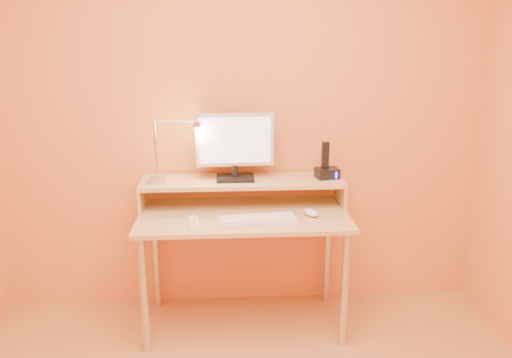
{
  "coord_description": "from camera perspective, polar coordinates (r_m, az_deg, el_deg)",
  "views": [
    {
      "loc": [
        -0.09,
        -1.58,
        1.74
      ],
      "look_at": [
        0.07,
        1.13,
        0.94
      ],
      "focal_mm": 35.99,
      "sensor_mm": 36.0,
      "label": 1
    }
  ],
  "objects": [
    {
      "name": "desk_leg_fl",
      "position": [
        2.91,
        -12.31,
        -12.59
      ],
      "size": [
        0.04,
        0.04,
        0.69
      ],
      "primitive_type": "cylinder",
      "color": "silver",
      "rests_on": "floor"
    },
    {
      "name": "lamp_bulb",
      "position": [
        2.94,
        -6.56,
        5.79
      ],
      "size": [
        0.03,
        0.03,
        0.0
      ],
      "primitive_type": "cylinder",
      "color": "#FFEAC6",
      "rests_on": "lamp_head"
    },
    {
      "name": "mouse",
      "position": [
        2.92,
        6.12,
        -3.71
      ],
      "size": [
        0.1,
        0.13,
        0.04
      ],
      "primitive_type": "ellipsoid",
      "rotation": [
        0.0,
        0.0,
        0.35
      ],
      "color": "silver",
      "rests_on": "desk_lower"
    },
    {
      "name": "lamp_head",
      "position": [
        2.94,
        -6.57,
        6.09
      ],
      "size": [
        0.04,
        0.04,
        0.03
      ],
      "primitive_type": "cylinder",
      "color": "silver",
      "rests_on": "lamp_arm"
    },
    {
      "name": "phone_led",
      "position": [
        3.05,
        8.92,
        0.42
      ],
      "size": [
        0.01,
        0.0,
        0.04
      ],
      "primitive_type": "cube",
      "color": "#2127F9",
      "rests_on": "phone_dock"
    },
    {
      "name": "monitor_neck",
      "position": [
        3.03,
        -2.32,
        0.92
      ],
      "size": [
        0.04,
        0.04,
        0.07
      ],
      "primitive_type": "cylinder",
      "color": "black",
      "rests_on": "monitor_foot"
    },
    {
      "name": "desk_lower",
      "position": [
        2.95,
        -1.39,
        -4.07
      ],
      "size": [
        1.2,
        0.6,
        0.02
      ],
      "primitive_type": "cube",
      "color": "tan",
      "rests_on": "floor"
    },
    {
      "name": "desk_leg_fr",
      "position": [
        2.95,
        9.84,
        -12.07
      ],
      "size": [
        0.04,
        0.04,
        0.69
      ],
      "primitive_type": "cylinder",
      "color": "silver",
      "rests_on": "floor"
    },
    {
      "name": "monitor_back",
      "position": [
        3.01,
        -2.38,
        4.48
      ],
      "size": [
        0.41,
        0.03,
        0.26
      ],
      "primitive_type": "cube",
      "rotation": [
        0.0,
        0.0,
        0.05
      ],
      "color": "black",
      "rests_on": "monitor_panel"
    },
    {
      "name": "lamp_base",
      "position": [
        3.03,
        -10.9,
        -0.12
      ],
      "size": [
        0.1,
        0.1,
        0.02
      ],
      "primitive_type": "cylinder",
      "color": "silver",
      "rests_on": "desk_shelf"
    },
    {
      "name": "phone_handset",
      "position": [
        3.06,
        7.71,
        2.64
      ],
      "size": [
        0.04,
        0.03,
        0.16
      ],
      "primitive_type": "cube",
      "rotation": [
        0.0,
        0.0,
        0.19
      ],
      "color": "black",
      "rests_on": "phone_dock"
    },
    {
      "name": "lamp_arm",
      "position": [
        2.94,
        -8.93,
        6.32
      ],
      "size": [
        0.24,
        0.01,
        0.01
      ],
      "primitive_type": "cylinder",
      "rotation": [
        0.0,
        1.57,
        0.0
      ],
      "color": "silver",
      "rests_on": "lamp_post"
    },
    {
      "name": "monitor_foot",
      "position": [
        3.04,
        -2.31,
        0.12
      ],
      "size": [
        0.22,
        0.16,
        0.02
      ],
      "primitive_type": "cube",
      "color": "black",
      "rests_on": "desk_shelf"
    },
    {
      "name": "monitor_panel",
      "position": [
        2.99,
        -2.37,
        4.39
      ],
      "size": [
        0.46,
        0.06,
        0.31
      ],
      "primitive_type": "cube",
      "rotation": [
        0.0,
        0.0,
        0.05
      ],
      "color": "silver",
      "rests_on": "monitor_neck"
    },
    {
      "name": "wall_back",
      "position": [
        3.12,
        -1.68,
        7.38
      ],
      "size": [
        3.0,
        0.04,
        2.5
      ],
      "primitive_type": "cube",
      "color": "#E98747",
      "rests_on": "floor"
    },
    {
      "name": "shelf_riser_left",
      "position": [
        3.11,
        -12.47,
        -1.85
      ],
      "size": [
        0.02,
        0.3,
        0.14
      ],
      "primitive_type": "cube",
      "color": "tan",
      "rests_on": "desk_lower"
    },
    {
      "name": "phone_dock",
      "position": [
        3.09,
        7.9,
        0.66
      ],
      "size": [
        0.15,
        0.12,
        0.06
      ],
      "primitive_type": "cube",
      "rotation": [
        0.0,
        0.0,
        0.19
      ],
      "color": "black",
      "rests_on": "desk_shelf"
    },
    {
      "name": "desk_leg_bl",
      "position": [
        3.35,
        -11.05,
        -8.46
      ],
      "size": [
        0.04,
        0.04,
        0.69
      ],
      "primitive_type": "cylinder",
      "color": "silver",
      "rests_on": "floor"
    },
    {
      "name": "monitor_screen",
      "position": [
        2.97,
        -2.36,
        4.31
      ],
      "size": [
        0.41,
        0.02,
        0.27
      ],
      "primitive_type": "cube",
      "rotation": [
        0.0,
        0.0,
        0.05
      ],
      "color": "silver",
      "rests_on": "monitor_panel"
    },
    {
      "name": "shelf_riser_right",
      "position": [
        3.14,
        9.33,
        -1.46
      ],
      "size": [
        0.02,
        0.3,
        0.14
      ],
      "primitive_type": "cube",
      "color": "tan",
      "rests_on": "desk_lower"
    },
    {
      "name": "keyboard",
      "position": [
        2.81,
        0.26,
        -4.65
      ],
      "size": [
        0.43,
        0.17,
        0.02
      ],
      "primitive_type": "cube",
      "rotation": [
        0.0,
        0.0,
        0.1
      ],
      "color": "silver",
      "rests_on": "desk_lower"
    },
    {
      "name": "desk_shelf",
      "position": [
        3.04,
        -1.52,
        -0.25
      ],
      "size": [
        1.2,
        0.3,
        0.02
      ],
      "primitive_type": "cube",
      "color": "tan",
      "rests_on": "desk_lower"
    },
    {
      "name": "remote_control",
      "position": [
        2.81,
        -6.97,
        -4.85
      ],
      "size": [
        0.06,
        0.18,
        0.02
      ],
      "primitive_type": "cube",
      "rotation": [
        0.0,
        0.0,
        0.08
      ],
      "color": "silver",
      "rests_on": "desk_lower"
    },
    {
      "name": "lamp_post",
      "position": [
        2.99,
        -11.08,
        3.14
      ],
      "size": [
        0.01,
        0.01,
        0.33
      ],
      "primitive_type": "cylinder",
      "color": "silver",
      "rests_on": "lamp_base"
    },
    {
      "name": "desk_leg_br",
      "position": [
        3.38,
        7.93,
        -8.06
      ],
      "size": [
        0.04,
        0.04,
        0.69
      ],
      "primitive_type": "cylinder",
      "color": "silver",
      "rests_on": "floor"
    }
  ]
}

